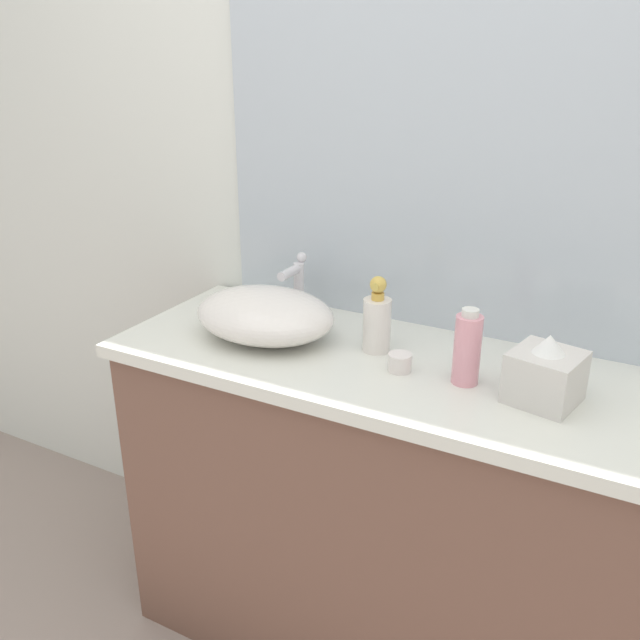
% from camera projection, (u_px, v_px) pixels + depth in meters
% --- Properties ---
extents(bathroom_wall_rear, '(6.00, 0.06, 2.60)m').
position_uv_depth(bathroom_wall_rear, '(462.00, 177.00, 1.69)').
color(bathroom_wall_rear, silver).
rests_on(bathroom_wall_rear, ground).
extents(vanity_counter, '(1.35, 0.52, 0.90)m').
position_uv_depth(vanity_counter, '(377.00, 514.00, 1.79)').
color(vanity_counter, brown).
rests_on(vanity_counter, ground).
extents(wall_mirror_panel, '(1.16, 0.01, 0.93)m').
position_uv_depth(wall_mirror_panel, '(432.00, 148.00, 1.66)').
color(wall_mirror_panel, '#B2BCC6').
rests_on(wall_mirror_panel, vanity_counter).
extents(sink_basin, '(0.37, 0.29, 0.12)m').
position_uv_depth(sink_basin, '(265.00, 315.00, 1.73)').
color(sink_basin, silver).
rests_on(sink_basin, vanity_counter).
extents(faucet, '(0.03, 0.12, 0.18)m').
position_uv_depth(faucet, '(297.00, 281.00, 1.84)').
color(faucet, silver).
rests_on(faucet, vanity_counter).
extents(soap_dispenser, '(0.07, 0.07, 0.19)m').
position_uv_depth(soap_dispenser, '(377.00, 320.00, 1.64)').
color(soap_dispenser, silver).
rests_on(soap_dispenser, vanity_counter).
extents(lotion_bottle, '(0.06, 0.06, 0.18)m').
position_uv_depth(lotion_bottle, '(467.00, 348.00, 1.48)').
color(lotion_bottle, pink).
rests_on(lotion_bottle, vanity_counter).
extents(tissue_box, '(0.16, 0.16, 0.15)m').
position_uv_depth(tissue_box, '(545.00, 374.00, 1.41)').
color(tissue_box, silver).
rests_on(tissue_box, vanity_counter).
extents(candle_jar, '(0.06, 0.06, 0.04)m').
position_uv_depth(candle_jar, '(400.00, 362.00, 1.56)').
color(candle_jar, silver).
rests_on(candle_jar, vanity_counter).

